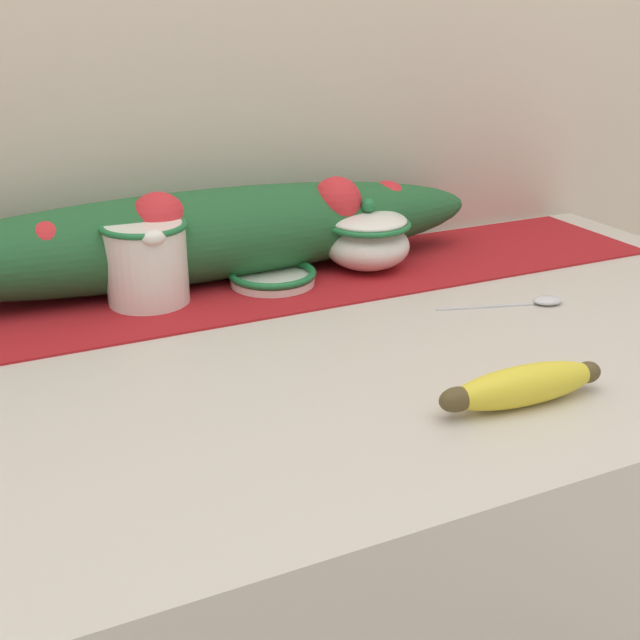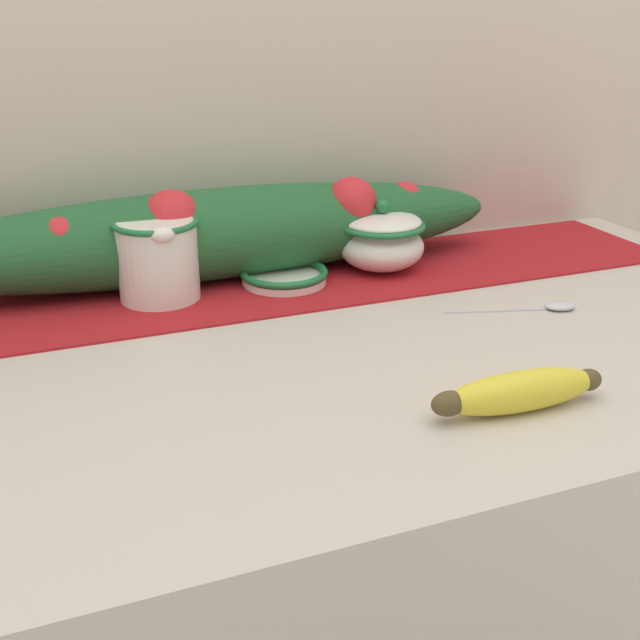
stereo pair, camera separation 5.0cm
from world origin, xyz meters
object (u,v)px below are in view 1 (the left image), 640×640
object	(u,v)px
sugar_bowl	(367,238)
small_dish	(272,277)
cream_pitcher	(146,259)
spoon	(539,301)
banana	(523,386)

from	to	relation	value
sugar_bowl	small_dish	xyz separation A→B (m)	(-0.15, -0.00, -0.03)
small_dish	cream_pitcher	bearing A→B (deg)	178.01
cream_pitcher	small_dish	world-z (taller)	cream_pitcher
sugar_bowl	spoon	world-z (taller)	sugar_bowl
small_dish	banana	bearing A→B (deg)	-78.00
banana	spoon	xyz separation A→B (m)	(0.19, 0.21, -0.02)
spoon	cream_pitcher	bearing A→B (deg)	170.46
banana	spoon	world-z (taller)	banana
sugar_bowl	banana	distance (m)	0.43
small_dish	sugar_bowl	bearing A→B (deg)	1.80
small_dish	banana	distance (m)	0.43
banana	spoon	distance (m)	0.28
cream_pitcher	spoon	size ratio (longest dim) A/B	0.77
small_dish	spoon	size ratio (longest dim) A/B	0.73
small_dish	spoon	bearing A→B (deg)	-37.04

